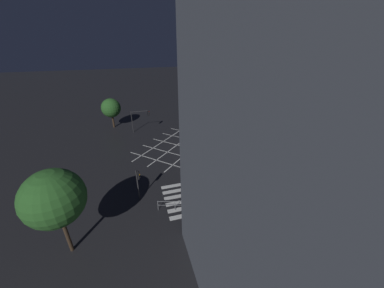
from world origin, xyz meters
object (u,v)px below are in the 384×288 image
traffic_light_median_south (207,156)px  street_lamp_east (275,94)px  street_tree_far (111,108)px  traffic_light_median_north (182,117)px  street_lamp_west (209,80)px  traffic_light_nw_main (141,116)px  traffic_light_ne_main (223,111)px  traffic_light_sw_main (138,179)px  street_lamp_far (205,81)px  street_tree_near (54,198)px  traffic_light_se_main (285,153)px

traffic_light_median_south → street_lamp_east: bearing=-55.8°
street_tree_far → street_lamp_east: bearing=-16.9°
traffic_light_median_north → street_lamp_west: street_lamp_west is taller
traffic_light_nw_main → traffic_light_median_south: 16.47m
traffic_light_median_south → street_lamp_west: 20.20m
traffic_light_median_north → traffic_light_nw_main: traffic_light_nw_main is taller
traffic_light_ne_main → street_lamp_east: bearing=153.6°
traffic_light_median_north → street_lamp_west: (6.31, 4.92, 4.82)m
traffic_light_sw_main → traffic_light_ne_main: bearing=46.2°
street_lamp_far → street_tree_near: size_ratio=1.51×
traffic_light_median_north → traffic_light_median_south: (-0.62, -13.42, -0.06)m
traffic_light_nw_main → street_lamp_west: street_lamp_west is taller
traffic_light_sw_main → street_lamp_east: bearing=28.6°
traffic_light_sw_main → street_lamp_far: size_ratio=0.32×
traffic_light_ne_main → street_lamp_far: size_ratio=0.35×
traffic_light_median_north → street_lamp_far: 7.92m
traffic_light_median_north → traffic_light_se_main: bearing=28.1°
street_tree_far → traffic_light_nw_main: bearing=-35.6°
traffic_light_sw_main → traffic_light_median_south: 7.82m
traffic_light_median_south → traffic_light_sw_main: bearing=104.8°
traffic_light_se_main → street_tree_far: bearing=-46.8°
street_lamp_far → street_tree_far: street_lamp_far is taller
street_tree_far → street_lamp_far: bearing=-6.5°
traffic_light_nw_main → street_tree_near: 22.95m
street_lamp_east → traffic_light_se_main: bearing=-119.5°
street_tree_near → street_tree_far: size_ratio=1.34×
traffic_light_sw_main → street_lamp_west: bearing=54.5°
traffic_light_median_south → street_lamp_west: street_lamp_west is taller
traffic_light_se_main → street_lamp_west: 20.79m
street_lamp_far → street_tree_near: 29.89m
street_lamp_west → traffic_light_median_south: bearing=-110.7°
street_lamp_west → street_tree_near: bearing=-128.7°
street_tree_far → traffic_light_se_main: bearing=-46.8°
street_tree_near → street_tree_far: 25.30m
street_lamp_west → street_tree_near: street_lamp_west is taller
traffic_light_sw_main → traffic_light_ne_main: (15.86, 16.55, 0.18)m
traffic_light_ne_main → traffic_light_se_main: bearing=91.5°
traffic_light_ne_main → street_tree_far: (-18.92, 4.27, 0.93)m
traffic_light_ne_main → street_tree_near: bearing=44.6°
traffic_light_median_south → street_lamp_east: (15.86, 10.79, 3.47)m
street_lamp_east → street_lamp_far: street_lamp_far is taller
traffic_light_se_main → street_lamp_west: bearing=-84.9°
street_lamp_far → street_tree_far: 16.89m
street_lamp_east → street_tree_near: size_ratio=1.38×
traffic_light_se_main → street_tree_far: (-19.36, 20.59, 1.02)m
traffic_light_nw_main → traffic_light_se_main: bearing=-49.7°
street_lamp_east → street_tree_far: 27.79m
traffic_light_median_north → traffic_light_median_south: 13.44m
traffic_light_median_north → street_tree_near: (-13.48, -19.77, 2.28)m
street_lamp_east → street_tree_near: (-28.73, -17.14, -1.14)m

